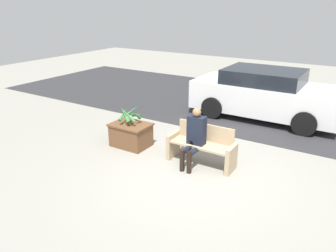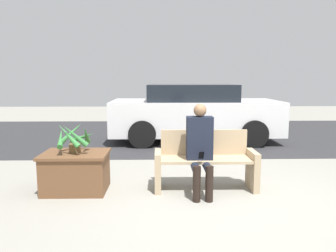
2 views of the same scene
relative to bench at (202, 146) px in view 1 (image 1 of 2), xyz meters
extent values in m
plane|color=gray|center=(0.09, -0.56, -0.41)|extent=(30.00, 30.00, 0.00)
cube|color=#2D2D30|center=(0.09, 4.74, -0.40)|extent=(20.00, 6.00, 0.01)
cube|color=tan|center=(-0.69, -0.05, -0.12)|extent=(0.09, 0.48, 0.57)
cube|color=tan|center=(0.69, -0.05, -0.12)|extent=(0.09, 0.48, 0.57)
cube|color=tan|center=(0.00, -0.05, 0.04)|extent=(1.30, 0.44, 0.04)
cube|color=tan|center=(0.00, 0.17, 0.25)|extent=(1.30, 0.04, 0.38)
cube|color=black|center=(-0.10, -0.08, 0.37)|extent=(0.37, 0.22, 0.61)
sphere|color=#8C6647|center=(-0.10, -0.10, 0.77)|extent=(0.18, 0.18, 0.18)
cylinder|color=black|center=(-0.18, -0.31, 0.01)|extent=(0.11, 0.45, 0.11)
cylinder|color=black|center=(-0.02, -0.31, 0.01)|extent=(0.11, 0.45, 0.11)
cylinder|color=black|center=(-0.18, -0.54, -0.17)|extent=(0.10, 0.10, 0.48)
cylinder|color=black|center=(-0.02, -0.54, -0.17)|extent=(0.10, 0.10, 0.48)
cube|color=black|center=(-0.10, -0.31, 0.17)|extent=(0.07, 0.09, 0.12)
cube|color=brown|center=(-1.88, -0.07, -0.12)|extent=(0.88, 0.64, 0.57)
cube|color=brown|center=(-1.88, -0.07, 0.14)|extent=(0.93, 0.69, 0.04)
cylinder|color=brown|center=(-1.88, -0.07, 0.22)|extent=(0.16, 0.16, 0.13)
cone|color=#387F3D|center=(-1.71, -0.06, 0.41)|extent=(0.12, 0.38, 0.32)
cone|color=#387F3D|center=(-1.81, 0.11, 0.35)|extent=(0.42, 0.22, 0.21)
cone|color=#387F3D|center=(-1.96, 0.06, 0.42)|extent=(0.36, 0.26, 0.33)
cone|color=#387F3D|center=(-2.06, -0.12, 0.38)|extent=(0.17, 0.42, 0.25)
cone|color=#387F3D|center=(-1.92, -0.22, 0.43)|extent=(0.36, 0.18, 0.35)
cone|color=#387F3D|center=(-1.83, -0.22, 0.43)|extent=(0.36, 0.19, 0.35)
cube|color=silver|center=(0.23, 3.76, 0.23)|extent=(4.25, 1.80, 0.85)
cube|color=black|center=(0.13, 3.76, 0.86)|extent=(2.21, 1.66, 0.41)
cylinder|color=black|center=(1.55, 2.86, -0.08)|extent=(0.65, 0.18, 0.65)
cylinder|color=black|center=(1.55, 4.66, -0.08)|extent=(0.65, 0.18, 0.65)
cylinder|color=black|center=(-1.09, 2.86, -0.08)|extent=(0.65, 0.18, 0.65)
cylinder|color=black|center=(-1.09, 4.66, -0.08)|extent=(0.65, 0.18, 0.65)
camera|label=1|loc=(2.79, -5.83, 2.86)|focal=35.00mm
camera|label=2|loc=(-0.65, -4.67, 1.21)|focal=35.00mm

